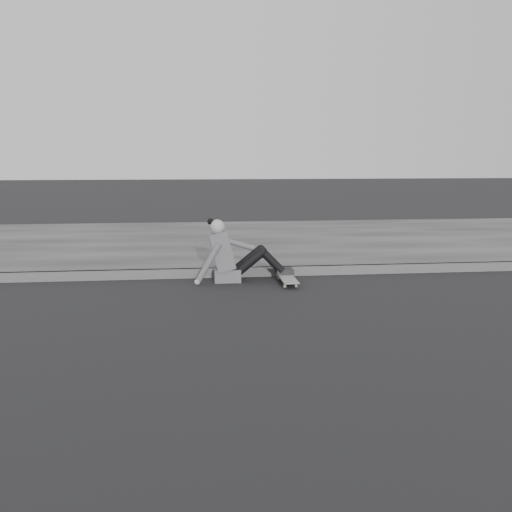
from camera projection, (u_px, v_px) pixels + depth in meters
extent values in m
plane|color=black|center=(504.00, 320.00, 6.00)|extent=(80.00, 80.00, 0.00)
cube|color=#4B4B4B|center=(411.00, 268.00, 8.52)|extent=(24.00, 0.16, 0.12)
cube|color=#3A3A3A|center=(354.00, 240.00, 11.47)|extent=(24.00, 6.00, 0.12)
cylinder|color=#979792|center=(285.00, 286.00, 7.51)|extent=(0.03, 0.05, 0.05)
cylinder|color=#979792|center=(296.00, 285.00, 7.52)|extent=(0.03, 0.05, 0.05)
cylinder|color=#979792|center=(279.00, 278.00, 8.01)|extent=(0.03, 0.05, 0.05)
cylinder|color=#979792|center=(289.00, 277.00, 8.03)|extent=(0.03, 0.05, 0.05)
cube|color=#2D2D30|center=(290.00, 283.00, 7.51)|extent=(0.16, 0.04, 0.03)
cube|color=#2D2D30|center=(284.00, 275.00, 8.02)|extent=(0.16, 0.04, 0.03)
cube|color=slate|center=(287.00, 278.00, 7.76)|extent=(0.20, 0.78, 0.02)
cube|color=#505053|center=(227.00, 274.00, 7.91)|extent=(0.36, 0.34, 0.18)
cube|color=#505053|center=(222.00, 250.00, 7.85)|extent=(0.37, 0.40, 0.57)
cube|color=#505053|center=(212.00, 242.00, 7.81)|extent=(0.14, 0.30, 0.20)
cylinder|color=gray|center=(218.00, 233.00, 7.80)|extent=(0.09, 0.09, 0.08)
sphere|color=gray|center=(217.00, 227.00, 7.78)|extent=(0.20, 0.20, 0.20)
sphere|color=black|center=(211.00, 222.00, 7.78)|extent=(0.09, 0.09, 0.09)
cylinder|color=black|center=(250.00, 261.00, 7.83)|extent=(0.43, 0.13, 0.39)
cylinder|color=black|center=(249.00, 259.00, 8.00)|extent=(0.43, 0.13, 0.39)
cylinder|color=black|center=(272.00, 261.00, 7.86)|extent=(0.35, 0.11, 0.36)
cylinder|color=black|center=(270.00, 259.00, 8.04)|extent=(0.35, 0.11, 0.36)
sphere|color=black|center=(262.00, 251.00, 7.82)|extent=(0.13, 0.13, 0.13)
sphere|color=black|center=(261.00, 249.00, 8.00)|extent=(0.13, 0.13, 0.13)
cube|color=black|center=(285.00, 272.00, 7.91)|extent=(0.24, 0.08, 0.07)
cube|color=black|center=(283.00, 270.00, 8.08)|extent=(0.24, 0.08, 0.07)
cylinder|color=#505053|center=(208.00, 264.00, 7.64)|extent=(0.38, 0.08, 0.58)
sphere|color=gray|center=(197.00, 282.00, 7.66)|extent=(0.08, 0.08, 0.08)
cylinder|color=#505053|center=(238.00, 244.00, 8.02)|extent=(0.48, 0.08, 0.21)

